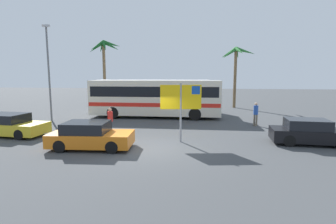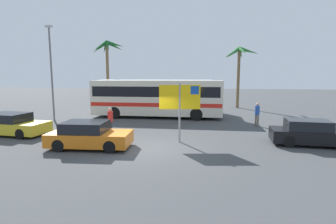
{
  "view_description": "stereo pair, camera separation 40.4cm",
  "coord_description": "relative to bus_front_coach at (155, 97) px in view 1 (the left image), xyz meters",
  "views": [
    {
      "loc": [
        2.33,
        -12.41,
        3.6
      ],
      "look_at": [
        0.41,
        3.89,
        1.3
      ],
      "focal_mm": 28.04,
      "sensor_mm": 36.0,
      "label": 1
    },
    {
      "loc": [
        2.73,
        -12.36,
        3.6
      ],
      "look_at": [
        0.41,
        3.89,
        1.3
      ],
      "focal_mm": 28.04,
      "sensor_mm": 36.0,
      "label": 2
    }
  ],
  "objects": [
    {
      "name": "palm_tree_inland",
      "position": [
        -6.9,
        6.74,
        4.28
      ],
      "size": [
        4.03,
        3.64,
        7.48
      ],
      "color": "brown",
      "rests_on": "ground"
    },
    {
      "name": "car_yellow",
      "position": [
        -7.58,
        -7.84,
        -1.15
      ],
      "size": [
        4.44,
        2.21,
        1.32
      ],
      "rotation": [
        0.0,
        0.0,
        -0.09
      ],
      "color": "yellow",
      "rests_on": "ground"
    },
    {
      "name": "car_orange",
      "position": [
        -1.62,
        -9.92,
        -1.15
      ],
      "size": [
        4.1,
        2.04,
        1.32
      ],
      "rotation": [
        0.0,
        0.0,
        0.06
      ],
      "color": "orange",
      "rests_on": "ground"
    },
    {
      "name": "pedestrian_near_sign",
      "position": [
        7.77,
        -2.87,
        -0.8
      ],
      "size": [
        0.32,
        0.32,
        1.68
      ],
      "rotation": [
        0.0,
        0.0,
        3.97
      ],
      "color": "#706656",
      "rests_on": "ground"
    },
    {
      "name": "car_black",
      "position": [
        9.53,
        -7.81,
        -1.15
      ],
      "size": [
        4.11,
        1.97,
        1.32
      ],
      "rotation": [
        0.0,
        0.0,
        -0.08
      ],
      "color": "black",
      "rests_on": "ground"
    },
    {
      "name": "lamp_post_right_side",
      "position": [
        -7.94,
        -2.67,
        2.25
      ],
      "size": [
        0.56,
        0.2,
        7.42
      ],
      "color": "slate",
      "rests_on": "ground"
    },
    {
      "name": "pedestrian_by_bus",
      "position": [
        -1.67,
        -6.77,
        -0.82
      ],
      "size": [
        0.32,
        0.32,
        1.64
      ],
      "rotation": [
        0.0,
        0.0,
        0.67
      ],
      "color": "#2D2D33",
      "rests_on": "ground"
    },
    {
      "name": "ground",
      "position": [
        1.36,
        -9.65,
        -1.78
      ],
      "size": [
        120.0,
        120.0,
        0.0
      ],
      "primitive_type": "plane",
      "color": "#424447"
    },
    {
      "name": "bus_rear_coach",
      "position": [
        -0.82,
        3.63,
        0.0
      ],
      "size": [
        10.97,
        2.53,
        3.17
      ],
      "color": "white",
      "rests_on": "ground"
    },
    {
      "name": "palm_tree_seaside",
      "position": [
        7.65,
        7.87,
        3.59
      ],
      "size": [
        3.77,
        4.02,
        6.7
      ],
      "color": "brown",
      "rests_on": "ground"
    },
    {
      "name": "ferry_sign",
      "position": [
        2.79,
        -8.11,
        0.54
      ],
      "size": [
        2.19,
        0.37,
        3.2
      ],
      "rotation": [
        0.0,
        0.0,
        0.14
      ],
      "color": "gray",
      "rests_on": "ground"
    },
    {
      "name": "bus_front_coach",
      "position": [
        0.0,
        0.0,
        0.0
      ],
      "size": [
        10.97,
        2.53,
        3.17
      ],
      "color": "silver",
      "rests_on": "ground"
    }
  ]
}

